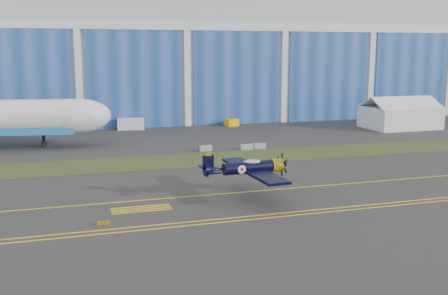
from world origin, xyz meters
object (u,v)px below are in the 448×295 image
object	(u,v)px
shipping_container	(131,124)
tug	(232,123)
warbird	(248,167)
tent	(400,112)

from	to	relation	value
shipping_container	tug	xyz separation A→B (m)	(21.17, -1.28, -0.38)
warbird	tug	xyz separation A→B (m)	(15.19, 53.35, -2.59)
warbird	tent	world-z (taller)	tent
tent	shipping_container	distance (m)	55.50
warbird	tent	size ratio (longest dim) A/B	0.95
shipping_container	tug	distance (m)	21.21
tent	shipping_container	bearing A→B (deg)	165.17
warbird	shipping_container	bearing A→B (deg)	92.43
tent	warbird	bearing A→B (deg)	-139.81
shipping_container	tug	size ratio (longest dim) A/B	2.01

